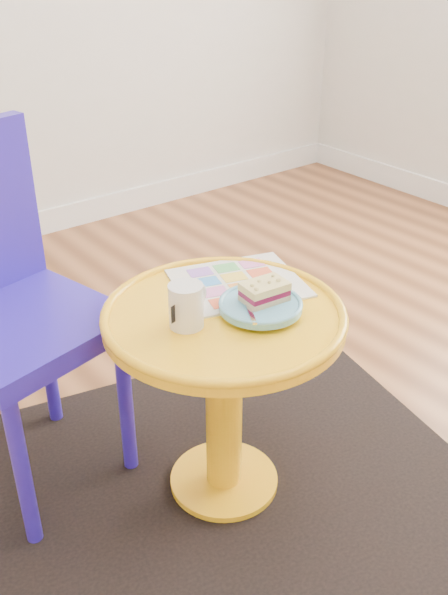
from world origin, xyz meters
TOP-DOWN VIEW (x-y plane):
  - floor at (0.00, 0.00)m, footprint 4.00×4.00m
  - rug at (-0.22, 0.13)m, footprint 1.51×1.36m
  - side_table at (-0.22, 0.13)m, footprint 0.56×0.56m
  - chair at (-0.60, 0.53)m, footprint 0.49×0.49m
  - newspaper at (-0.11, 0.22)m, footprint 0.37×0.34m
  - mug at (-0.32, 0.13)m, footprint 0.11×0.08m
  - plate at (-0.16, 0.07)m, footprint 0.19×0.19m
  - cake_slice at (-0.14, 0.08)m, footprint 0.11×0.08m
  - fork at (-0.19, 0.08)m, footprint 0.08×0.13m

SIDE VIEW (x-z plane):
  - floor at x=0.00m, z-range 0.00..0.00m
  - rug at x=-0.22m, z-range 0.00..0.01m
  - side_table at x=-0.22m, z-range 0.12..0.65m
  - chair at x=-0.60m, z-range 0.07..0.99m
  - newspaper at x=-0.11m, z-range 0.54..0.54m
  - plate at x=-0.16m, z-range 0.54..0.56m
  - fork at x=-0.19m, z-range 0.56..0.57m
  - cake_slice at x=-0.14m, z-range 0.56..0.61m
  - mug at x=-0.32m, z-range 0.54..0.64m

